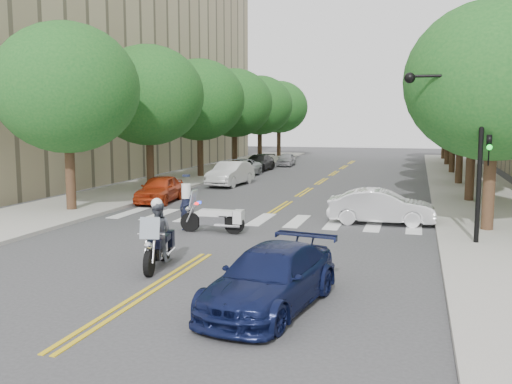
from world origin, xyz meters
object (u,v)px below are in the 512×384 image
at_px(motorcycle_parked, 218,218).
at_px(officer_standing, 187,208).
at_px(convertible, 381,207).
at_px(motorcycle_police, 158,237).
at_px(sedan_blue, 271,278).

height_order(motorcycle_parked, officer_standing, officer_standing).
relative_size(motorcycle_parked, convertible, 0.58).
relative_size(motorcycle_police, sedan_blue, 0.52).
relative_size(motorcycle_police, convertible, 0.58).
distance_m(motorcycle_police, sedan_blue, 4.72).
xyz_separation_m(motorcycle_parked, sedan_blue, (3.99, -7.65, 0.12)).
bearing_deg(officer_standing, motorcycle_police, -54.72).
bearing_deg(motorcycle_parked, sedan_blue, -153.86).
height_order(officer_standing, convertible, officer_standing).
distance_m(convertible, sedan_blue, 11.38).
xyz_separation_m(motorcycle_police, convertible, (5.67, 8.70, -0.19)).
bearing_deg(sedan_blue, motorcycle_parked, 127.44).
bearing_deg(convertible, officer_standing, 114.41).
relative_size(motorcycle_police, motorcycle_parked, 0.99).
distance_m(motorcycle_parked, sedan_blue, 8.63).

